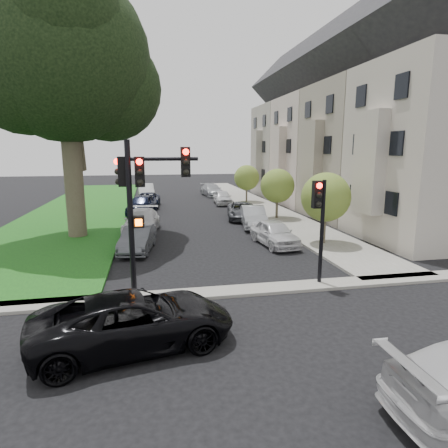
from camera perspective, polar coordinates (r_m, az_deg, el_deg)
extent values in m
plane|color=black|center=(12.33, 4.57, -13.70)|extent=(140.00, 140.00, 0.00)
cube|color=#1A4518|center=(35.63, -20.49, 2.26)|extent=(8.00, 44.00, 0.12)
cube|color=gray|center=(36.47, 4.72, 3.13)|extent=(3.50, 44.00, 0.12)
cube|color=gray|center=(14.08, 2.37, -10.13)|extent=(60.00, 1.00, 0.12)
cube|color=#BBB8AF|center=(24.37, 29.11, 9.41)|extent=(7.00, 7.40, 10.00)
cube|color=#383838|center=(25.43, 30.90, 26.42)|extent=(7.00, 7.55, 7.00)
cube|color=#BBB8AF|center=(22.12, 21.23, 8.71)|extent=(0.70, 2.20, 5.50)
cube|color=black|center=(22.27, 22.08, 11.24)|extent=(0.08, 3.60, 6.00)
cube|color=gray|center=(30.52, 19.99, 10.24)|extent=(7.00, 7.40, 10.00)
cube|color=#383838|center=(31.37, 20.99, 23.99)|extent=(7.00, 7.55, 7.00)
cube|color=gray|center=(28.75, 13.22, 9.59)|extent=(0.70, 2.20, 5.50)
cube|color=black|center=(28.87, 13.87, 11.55)|extent=(0.08, 3.60, 6.00)
cube|color=#C0AFA4|center=(37.17, 13.99, 10.64)|extent=(7.00, 7.40, 10.00)
cube|color=#383838|center=(37.87, 14.57, 22.01)|extent=(7.00, 7.55, 7.00)
cube|color=#C0AFA4|center=(35.73, 8.26, 10.04)|extent=(0.70, 2.20, 5.50)
cube|color=black|center=(35.83, 8.77, 11.63)|extent=(0.08, 3.60, 6.00)
cube|color=#AAA69C|center=(44.09, 9.84, 10.85)|extent=(7.00, 7.40, 10.00)
cube|color=#383838|center=(44.69, 10.18, 20.48)|extent=(7.00, 7.55, 7.00)
cube|color=#AAA69C|center=(42.89, 4.92, 10.30)|extent=(0.70, 2.20, 5.50)
cube|color=black|center=(42.97, 5.34, 11.63)|extent=(0.08, 3.60, 6.00)
cylinder|color=#31281C|center=(23.69, -22.00, 7.33)|extent=(1.07, 1.07, 7.80)
sphere|color=black|center=(24.18, -23.19, 22.46)|extent=(9.37, 9.37, 9.37)
sphere|color=black|center=(24.58, -17.24, 19.17)|extent=(6.24, 6.24, 6.24)
sphere|color=black|center=(23.97, -28.09, 19.79)|extent=(6.63, 6.63, 6.63)
sphere|color=black|center=(22.60, -23.28, 27.16)|extent=(5.85, 5.85, 5.85)
sphere|color=black|center=(26.51, -24.97, 25.60)|extent=(5.46, 5.46, 5.46)
cylinder|color=#31281C|center=(21.32, 15.00, -0.60)|extent=(0.19, 0.19, 1.91)
sphere|color=olive|center=(21.04, 15.24, 3.98)|extent=(2.67, 2.67, 2.67)
cylinder|color=#31281C|center=(28.58, 8.05, 2.53)|extent=(0.18, 0.18, 1.82)
sphere|color=olive|center=(28.38, 8.14, 5.79)|extent=(2.54, 2.54, 2.54)
cylinder|color=#31281C|center=(37.32, 3.45, 4.62)|extent=(0.18, 0.18, 1.77)
sphere|color=olive|center=(37.16, 3.48, 7.06)|extent=(2.48, 2.48, 2.48)
cylinder|color=black|center=(13.20, -14.01, 0.30)|extent=(0.20, 0.20, 5.53)
cylinder|color=black|center=(12.96, -9.23, 9.76)|extent=(2.34, 0.20, 0.13)
cube|color=black|center=(12.98, -12.72, 7.75)|extent=(0.33, 0.29, 1.01)
cube|color=black|center=(13.01, -5.89, 9.38)|extent=(0.33, 0.29, 1.01)
cube|color=black|center=(13.27, -15.23, 7.71)|extent=(0.29, 0.33, 1.01)
sphere|color=#FF0C05|center=(12.80, -12.80, 9.23)|extent=(0.21, 0.21, 0.21)
sphere|color=black|center=(12.84, -12.67, 6.20)|extent=(0.21, 0.21, 0.21)
cube|color=black|center=(13.19, -12.86, 0.34)|extent=(0.38, 0.28, 0.40)
cube|color=#FF5905|center=(13.04, -12.88, 0.22)|extent=(0.23, 0.03, 0.23)
cylinder|color=black|center=(14.75, 14.67, -1.44)|extent=(0.16, 0.16, 4.09)
cube|color=black|center=(14.39, 13.99, 4.38)|extent=(0.33, 0.29, 1.02)
sphere|color=#FF0C05|center=(14.21, 14.33, 5.68)|extent=(0.22, 0.22, 0.22)
imported|color=black|center=(10.54, -13.47, -14.09)|extent=(5.68, 3.43, 1.47)
imported|color=silver|center=(20.77, 7.69, -1.36)|extent=(2.04, 4.21, 1.39)
imported|color=#999BA0|center=(25.53, 4.48, 1.11)|extent=(2.13, 4.48, 1.42)
imported|color=#3F4247|center=(28.47, 2.75, 2.04)|extent=(2.88, 4.88, 1.27)
imported|color=silver|center=(36.13, -0.22, 4.07)|extent=(1.78, 4.00, 1.34)
imported|color=#999BA0|center=(42.73, -1.85, 5.19)|extent=(2.39, 4.84, 1.35)
imported|color=#3F4247|center=(19.89, -13.01, -2.22)|extent=(1.98, 4.16, 1.32)
imported|color=silver|center=(24.35, -12.41, 0.42)|extent=(2.50, 5.16, 1.45)
imported|color=black|center=(31.37, -12.44, 2.92)|extent=(2.78, 4.92, 1.58)
imported|color=black|center=(35.11, -11.62, 3.60)|extent=(2.50, 4.83, 1.30)
imported|color=silver|center=(42.22, -11.78, 4.99)|extent=(1.84, 4.63, 1.50)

